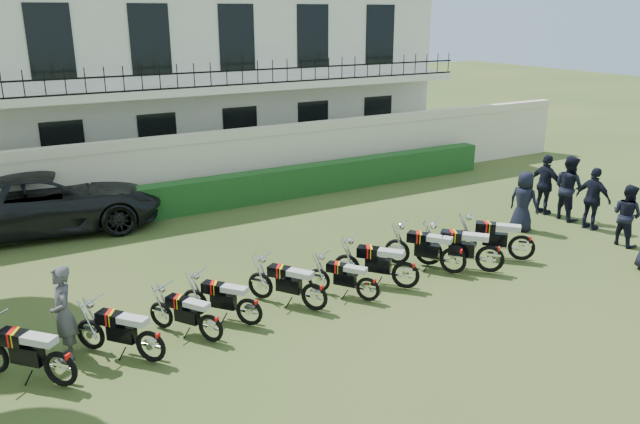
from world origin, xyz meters
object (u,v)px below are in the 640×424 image
object	(u,v)px
motorcycle_0	(60,360)
officer_1	(627,215)
motorcycle_1	(150,339)
officer_5	(545,185)
motorcycle_6	(406,269)
officer_4	(568,188)
motorcycle_2	(210,322)
motorcycle_5	(368,284)
motorcycle_3	(249,305)
suv	(48,201)
motorcycle_8	(491,252)
motorcycle_4	(314,290)
motorcycle_9	(522,242)
officer_3	(524,201)
officer_2	(593,199)
inspector	(63,313)
motorcycle_7	(454,254)

from	to	relation	value
motorcycle_0	officer_1	bearing A→B (deg)	-44.79
motorcycle_1	officer_5	xyz separation A→B (m)	(12.81, 2.59, 0.45)
motorcycle_6	officer_4	xyz separation A→B (m)	(7.24, 1.65, 0.46)
motorcycle_0	motorcycle_2	distance (m)	2.67
motorcycle_5	officer_1	xyz separation A→B (m)	(7.86, -0.49, 0.41)
motorcycle_0	motorcycle_1	bearing A→B (deg)	-42.52
motorcycle_3	suv	distance (m)	8.48
suv	officer_5	bearing A→B (deg)	-106.87
motorcycle_8	officer_5	bearing A→B (deg)	-13.44
motorcycle_4	motorcycle_9	distance (m)	5.81
motorcycle_9	officer_3	xyz separation A→B (m)	(1.78, 1.66, 0.34)
motorcycle_8	motorcycle_4	bearing A→B (deg)	133.78
officer_1	officer_4	distance (m)	2.31
officer_4	motorcycle_4	bearing A→B (deg)	104.96
motorcycle_5	motorcycle_9	bearing A→B (deg)	-35.40
officer_2	motorcycle_9	bearing A→B (deg)	97.08
motorcycle_3	officer_1	world-z (taller)	officer_1
suv	inspector	bearing A→B (deg)	-178.39
suv	motorcycle_5	bearing A→B (deg)	-140.85
motorcycle_3	officer_4	bearing A→B (deg)	-32.29
motorcycle_9	officer_5	size ratio (longest dim) A/B	0.84
motorcycle_1	officer_4	world-z (taller)	officer_4
motorcycle_6	suv	bearing A→B (deg)	86.34
motorcycle_2	motorcycle_5	xyz separation A→B (m)	(3.52, -0.02, -0.01)
motorcycle_2	motorcycle_3	world-z (taller)	motorcycle_3
officer_3	inspector	bearing A→B (deg)	78.16
inspector	officer_4	size ratio (longest dim) A/B	0.91
motorcycle_0	officer_5	distance (m)	14.55
motorcycle_1	officer_3	bearing A→B (deg)	-31.23
officer_1	officer_5	world-z (taller)	officer_5
officer_1	officer_3	distance (m)	2.63
officer_4	motorcycle_6	bearing A→B (deg)	108.38
officer_1	motorcycle_9	bearing A→B (deg)	81.73
motorcycle_4	motorcycle_5	distance (m)	1.23
inspector	officer_3	distance (m)	12.35
motorcycle_5	officer_1	bearing A→B (deg)	-39.20
inspector	officer_5	world-z (taller)	officer_5
motorcycle_3	motorcycle_5	bearing A→B (deg)	-45.53
motorcycle_3	officer_4	xyz separation A→B (m)	(10.96, 1.51, 0.51)
motorcycle_1	motorcycle_7	size ratio (longest dim) A/B	0.88
motorcycle_2	motorcycle_0	bearing A→B (deg)	150.46
motorcycle_2	officer_5	world-z (taller)	officer_5
motorcycle_6	motorcycle_7	bearing A→B (deg)	-36.81
motorcycle_9	officer_1	distance (m)	3.32
officer_2	motorcycle_4	bearing A→B (deg)	88.73
motorcycle_2	motorcycle_8	distance (m)	6.89
motorcycle_8	officer_2	world-z (taller)	officer_2
officer_2	officer_4	world-z (taller)	officer_4
motorcycle_5	officer_4	xyz separation A→B (m)	(8.32, 1.76, 0.54)
motorcycle_8	officer_2	distance (m)	4.90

